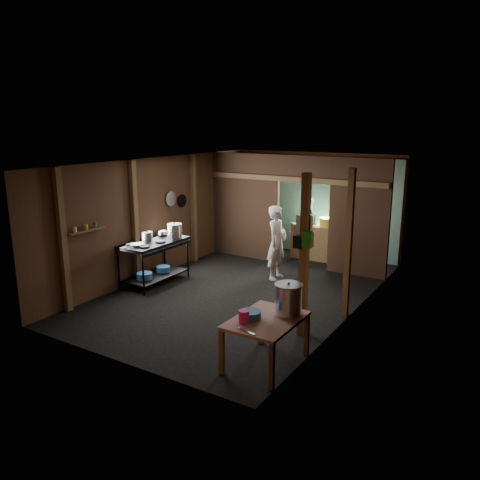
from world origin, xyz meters
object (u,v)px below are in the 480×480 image
Objects in this scene: stock_pot at (288,300)px; pink_bucket at (244,317)px; gas_range at (155,262)px; prep_table at (266,342)px; cook at (277,243)px; yellow_tub at (328,222)px; stove_pot_large at (175,231)px.

stock_pot reaches higher than pink_bucket.
pink_bucket is (3.51, -2.15, 0.32)m from gas_range.
gas_range is at bearing 153.11° from prep_table.
cook is (-1.65, 3.50, 0.46)m from prep_table.
yellow_tub is (2.45, 3.54, 0.50)m from gas_range.
yellow_tub is (2.28, 3.05, -0.10)m from stove_pot_large.
stock_pot is 1.20× the size of yellow_tub.
gas_range is 0.79m from stove_pot_large.
gas_range is 4.22m from stock_pot.
stock_pot is (3.89, -1.58, 0.45)m from gas_range.
gas_range is 2.64m from cook.
stock_pot reaches higher than gas_range.
pink_bucket is (3.34, -2.64, -0.28)m from stove_pot_large.
cook reaches higher than gas_range.
cook is at bearing 115.25° from prep_table.
pink_bucket is at bearing -126.45° from prep_table.
gas_range is 8.90× the size of pink_bucket.
pink_bucket is (-0.38, -0.57, -0.13)m from stock_pot.
gas_range is at bearing 148.49° from pink_bucket.
yellow_tub is at bearing 105.78° from stock_pot.
prep_table is 0.55m from pink_bucket.
stock_pot is 0.70m from pink_bucket.
gas_range is 4.80× the size of stove_pot_large.
cook reaches higher than prep_table.
stove_pot_large is 3.81m from yellow_tub.
prep_table is 5.60m from yellow_tub.
yellow_tub reaches higher than pink_bucket.
gas_range is 3.95× the size of yellow_tub.
stove_pot_large reaches higher than yellow_tub.
stock_pot is at bearing -22.06° from gas_range.
stove_pot_large is 0.69× the size of stock_pot.
stock_pot is 2.70× the size of pink_bucket.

